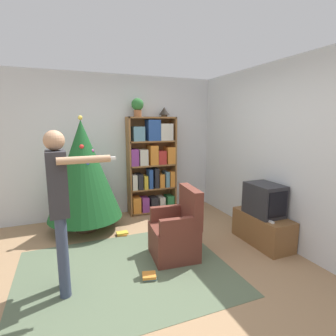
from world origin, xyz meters
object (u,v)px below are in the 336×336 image
object	(u,v)px
television	(264,199)
standing_person	(59,200)
armchair	(177,233)
potted_plant	(138,106)
christmas_tree	(83,170)
table_lamp	(164,111)
bookshelf	(152,165)

from	to	relation	value
television	standing_person	xyz separation A→B (m)	(-2.68, -0.12, 0.34)
armchair	potted_plant	xyz separation A→B (m)	(-0.01, 1.77, 1.71)
potted_plant	television	bearing A→B (deg)	-54.98
television	christmas_tree	xyz separation A→B (m)	(-2.35, 1.46, 0.34)
armchair	standing_person	world-z (taller)	standing_person
television	christmas_tree	size ratio (longest dim) A/B	0.28
potted_plant	table_lamp	world-z (taller)	potted_plant
armchair	table_lamp	bearing A→B (deg)	168.87
christmas_tree	potted_plant	bearing A→B (deg)	22.53
armchair	christmas_tree	bearing A→B (deg)	-137.49
television	potted_plant	size ratio (longest dim) A/B	1.58
bookshelf	standing_person	world-z (taller)	bookshelf
armchair	television	bearing A→B (deg)	89.89
bookshelf	christmas_tree	distance (m)	1.36
christmas_tree	armchair	size ratio (longest dim) A/B	2.01
potted_plant	christmas_tree	bearing A→B (deg)	-157.47
bookshelf	armchair	distance (m)	1.88
armchair	potted_plant	bearing A→B (deg)	-174.79
television	christmas_tree	distance (m)	2.78
bookshelf	potted_plant	size ratio (longest dim) A/B	5.60
bookshelf	christmas_tree	size ratio (longest dim) A/B	1.00
christmas_tree	armchair	bearing A→B (deg)	-52.45
standing_person	potted_plant	bearing A→B (deg)	143.21
bookshelf	table_lamp	bearing A→B (deg)	1.80
standing_person	potted_plant	distance (m)	2.63
bookshelf	television	xyz separation A→B (m)	(1.05, -1.88, -0.28)
bookshelf	table_lamp	world-z (taller)	table_lamp
potted_plant	armchair	bearing A→B (deg)	-89.74
bookshelf	potted_plant	xyz separation A→B (m)	(-0.27, 0.01, 1.09)
bookshelf	standing_person	size ratio (longest dim) A/B	1.10
bookshelf	potted_plant	bearing A→B (deg)	178.31
standing_person	armchair	bearing A→B (deg)	97.13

